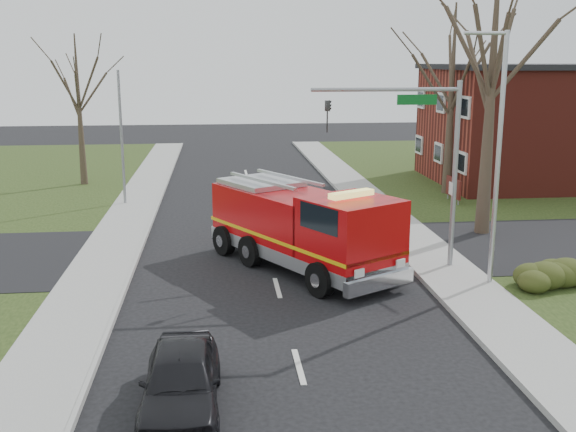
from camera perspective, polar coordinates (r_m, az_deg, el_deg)
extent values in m
plane|color=black|center=(22.77, -0.91, -6.12)|extent=(120.00, 120.00, 0.00)
cube|color=gray|center=(24.07, 14.02, -5.26)|extent=(2.40, 80.00, 0.15)
cube|color=gray|center=(23.07, -16.53, -6.22)|extent=(2.40, 80.00, 0.15)
cube|color=maroon|center=(44.80, 21.99, 7.02)|extent=(15.00, 10.00, 7.00)
cube|color=black|center=(44.62, 22.39, 11.62)|extent=(15.40, 10.40, 0.30)
cube|color=silver|center=(41.98, 12.63, 5.24)|extent=(0.12, 1.40, 1.20)
cube|color=#511713|center=(36.71, 13.84, 2.35)|extent=(0.12, 2.00, 1.00)
cylinder|color=gray|center=(36.06, 14.22, 1.41)|extent=(0.08, 0.08, 0.90)
cylinder|color=gray|center=(37.53, 13.39, 1.91)|extent=(0.08, 0.08, 0.90)
ellipsoid|color=#323A15|center=(24.16, 21.17, -4.45)|extent=(2.80, 2.00, 0.90)
cone|color=#342A1F|center=(29.73, 16.77, 9.66)|extent=(0.64, 0.64, 12.00)
cone|color=#342A1F|center=(38.70, 13.64, 9.40)|extent=(0.56, 0.56, 10.50)
cone|color=#342A1F|center=(42.31, -17.24, 8.44)|extent=(0.44, 0.44, 9.00)
cylinder|color=gray|center=(24.75, 13.93, 3.19)|extent=(0.18, 0.18, 6.80)
cylinder|color=gray|center=(23.67, 8.31, 10.55)|extent=(5.20, 0.14, 0.14)
cube|color=#0C591E|center=(23.98, 10.87, 9.65)|extent=(1.40, 0.06, 0.35)
imported|color=black|center=(23.27, 3.43, 9.76)|extent=(0.22, 0.18, 1.10)
cylinder|color=#B7BABF|center=(23.05, 17.35, 4.29)|extent=(0.16, 0.16, 8.40)
cylinder|color=#B7BABF|center=(22.56, 16.38, 14.63)|extent=(1.40, 0.12, 0.12)
cylinder|color=gray|center=(35.98, -13.90, 6.33)|extent=(0.14, 0.14, 7.00)
cube|color=#B0080A|center=(25.48, -0.65, -0.21)|extent=(5.12, 6.11, 2.21)
cube|color=#B0080A|center=(22.40, 5.32, -1.71)|extent=(3.74, 3.74, 2.53)
cube|color=#B7BABF|center=(24.72, 1.06, -2.77)|extent=(6.52, 8.49, 0.47)
cube|color=#E5B20C|center=(24.56, 1.06, -1.47)|extent=(6.52, 8.49, 0.13)
cube|color=black|center=(21.38, 7.41, -0.30)|extent=(2.16, 1.32, 0.90)
cube|color=#E5D866|center=(22.08, 5.39, 1.86)|extent=(1.64, 1.17, 0.19)
cylinder|color=black|center=(21.82, 2.72, -5.39)|extent=(0.90, 1.19, 1.16)
cylinder|color=black|center=(23.56, 7.93, -4.10)|extent=(0.90, 1.19, 1.16)
cylinder|color=black|center=(26.55, -5.44, -2.06)|extent=(0.90, 1.19, 1.16)
cylinder|color=black|center=(28.00, -0.63, -1.21)|extent=(0.90, 1.19, 1.16)
imported|color=black|center=(15.19, -9.04, -13.57)|extent=(1.73, 4.20, 1.43)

